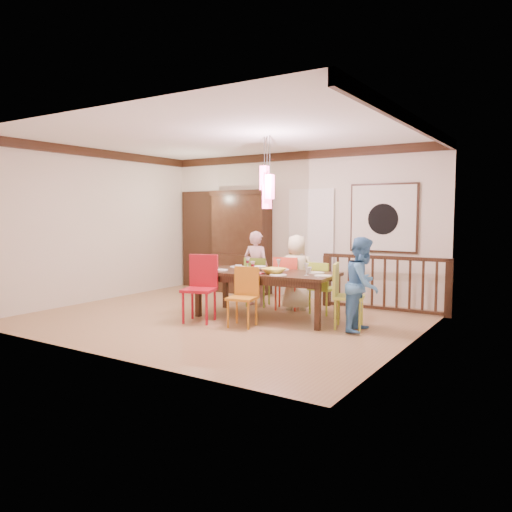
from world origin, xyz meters
The scene contains 37 objects.
floor centered at (0.00, 0.00, 0.00)m, with size 6.00×6.00×0.00m, color #A2754E.
ceiling centered at (0.00, 0.00, 2.90)m, with size 6.00×6.00×0.00m, color white.
wall_back centered at (0.00, 2.50, 1.45)m, with size 6.00×6.00×0.00m, color beige.
wall_left centered at (-3.00, 0.00, 1.45)m, with size 5.00×5.00×0.00m, color beige.
wall_right centered at (3.00, 0.00, 1.45)m, with size 5.00×5.00×0.00m, color beige.
crown_molding centered at (0.00, 0.00, 2.82)m, with size 6.00×5.00×0.16m, color black, non-canonical shape.
panel_door centered at (-2.40, 2.45, 1.05)m, with size 1.04×0.07×2.24m, color black.
white_doorway centered at (0.35, 2.46, 1.05)m, with size 0.97×0.05×2.22m, color silver.
painting centered at (1.80, 2.46, 1.60)m, with size 1.25×0.06×1.25m.
pendant_cluster centered at (0.59, 0.40, 2.11)m, with size 0.27×0.21×1.14m.
dining_table centered at (0.59, 0.40, 0.67)m, with size 2.31×1.20×0.75m.
chair_far_left centered at (-0.09, 1.20, 0.51)m, with size 0.49×0.49×0.89m.
chair_far_mid centered at (0.51, 1.21, 0.53)m, with size 0.53×0.53×0.93m.
chair_far_right centered at (1.21, 1.19, 0.50)m, with size 0.43×0.43×0.88m.
chair_near_left centered at (-0.14, -0.43, 0.59)m, with size 0.59×0.59×1.04m.
chair_near_mid centered at (0.60, -0.33, 0.50)m, with size 0.47×0.47×0.88m.
chair_end_right centered at (1.98, 0.42, 0.55)m, with size 0.53×0.53×0.96m.
china_hutch centered at (-1.20, 2.30, 1.09)m, with size 1.36×0.46×2.16m.
balustrade centered at (2.01, 1.95, 0.50)m, with size 2.23×0.18×0.96m.
person_far_left centered at (-0.15, 1.23, 0.68)m, with size 0.50×0.33×1.36m, color beige.
person_far_mid centered at (0.68, 1.25, 0.66)m, with size 0.64×0.42×1.32m, color beige.
person_end_right centered at (2.22, 0.36, 0.68)m, with size 0.66×0.51×1.35m, color #4686C6.
serving_bowl centered at (0.82, 0.23, 0.79)m, with size 0.36×0.36×0.09m, color gold.
small_bowl centered at (0.38, 0.52, 0.78)m, with size 0.22×0.22×0.07m, color white.
cup_left centered at (0.11, 0.28, 0.80)m, with size 0.12×0.12×0.10m, color silver.
cup_right centered at (1.24, 0.57, 0.80)m, with size 0.11×0.11×0.10m, color silver.
plate_far_left centered at (-0.19, 0.69, 0.76)m, with size 0.26×0.26×0.01m, color white.
plate_far_mid centered at (0.67, 0.73, 0.76)m, with size 0.26×0.26×0.01m, color white.
plate_far_right centered at (1.34, 0.65, 0.76)m, with size 0.26×0.26×0.01m, color white.
plate_near_left centered at (-0.16, 0.14, 0.76)m, with size 0.26×0.26×0.01m, color white.
plate_near_mid centered at (0.99, 0.07, 0.76)m, with size 0.26×0.26×0.01m, color white.
plate_end_right centered at (1.60, 0.35, 0.76)m, with size 0.26×0.26×0.01m, color white.
wine_glass_a centered at (0.12, 0.55, 0.84)m, with size 0.08×0.08×0.19m, color #590C19, non-canonical shape.
wine_glass_b centered at (0.68, 0.62, 0.84)m, with size 0.08×0.08×0.19m, color silver, non-canonical shape.
wine_glass_c centered at (0.51, 0.10, 0.84)m, with size 0.08×0.08×0.19m, color #590C19, non-canonical shape.
wine_glass_d centered at (1.34, 0.30, 0.84)m, with size 0.08×0.08×0.19m, color silver, non-canonical shape.
napkin centered at (0.60, 0.08, 0.76)m, with size 0.18×0.14×0.01m, color #D83359.
Camera 1 is at (4.73, -6.40, 1.70)m, focal length 35.00 mm.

